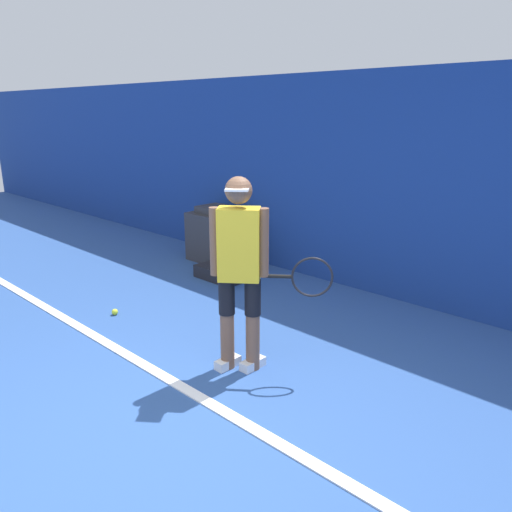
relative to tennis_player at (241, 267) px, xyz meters
name	(u,v)px	position (x,y,z in m)	size (l,w,h in m)	color
ground_plane	(159,440)	(0.30, -1.10, -0.93)	(24.00, 24.00, 0.00)	#2D5193
back_wall	(418,191)	(0.30, 2.47, 0.38)	(24.00, 0.10, 2.61)	navy
court_baseline	(217,407)	(0.30, -0.57, -0.92)	(21.60, 0.10, 0.01)	white
tennis_player	(241,267)	(0.00, 0.00, 0.00)	(0.81, 0.68, 1.67)	brown
tennis_ball	(115,312)	(-1.84, -0.13, -0.89)	(0.07, 0.07, 0.07)	#D1E533
covered_chair	(219,236)	(-2.54, 2.06, -0.54)	(0.84, 0.61, 0.82)	#333338
equipment_bag	(219,274)	(-1.89, 1.45, -0.84)	(0.68, 0.30, 0.17)	black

